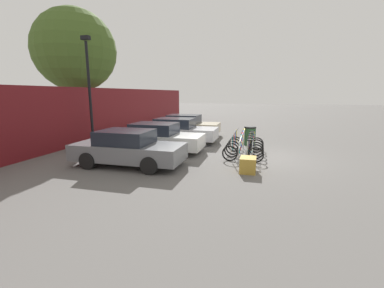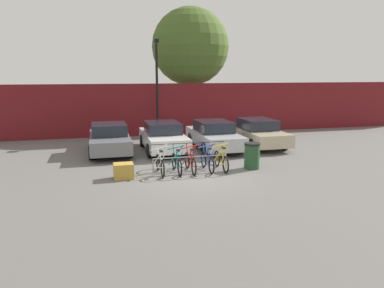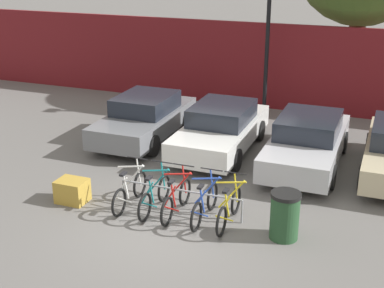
{
  "view_description": "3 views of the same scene",
  "coord_description": "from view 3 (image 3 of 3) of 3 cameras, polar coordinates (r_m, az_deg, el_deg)",
  "views": [
    {
      "loc": [
        -11.65,
        -0.12,
        2.8
      ],
      "look_at": [
        -1.42,
        2.62,
        0.7
      ],
      "focal_mm": 24.0,
      "sensor_mm": 36.0,
      "label": 1
    },
    {
      "loc": [
        -3.42,
        -12.99,
        3.74
      ],
      "look_at": [
        0.23,
        1.16,
        0.96
      ],
      "focal_mm": 35.0,
      "sensor_mm": 36.0,
      "label": 2
    },
    {
      "loc": [
        4.23,
        -9.42,
        5.79
      ],
      "look_at": [
        -0.44,
        2.65,
        0.9
      ],
      "focal_mm": 50.0,
      "sensor_mm": 36.0,
      "label": 3
    }
  ],
  "objects": [
    {
      "name": "bicycle_teal",
      "position": [
        12.28,
        -4.0,
        -5.51
      ],
      "size": [
        0.68,
        1.71,
        1.05
      ],
      "rotation": [
        0.0,
        0.0,
        -0.05
      ],
      "color": "black",
      "rests_on": "ground"
    },
    {
      "name": "car_grey",
      "position": [
        16.7,
        -5.05,
        2.83
      ],
      "size": [
        1.91,
        4.3,
        1.4
      ],
      "color": "slate",
      "rests_on": "ground"
    },
    {
      "name": "car_silver",
      "position": [
        14.97,
        12.19,
        0.3
      ],
      "size": [
        1.91,
        4.56,
        1.4
      ],
      "color": "#B7B7BC",
      "rests_on": "ground"
    },
    {
      "name": "trash_bin",
      "position": [
        11.27,
        9.86,
        -7.52
      ],
      "size": [
        0.63,
        0.63,
        1.03
      ],
      "color": "#234728",
      "rests_on": "ground"
    },
    {
      "name": "hoarding_wall",
      "position": [
        19.84,
        8.44,
        8.15
      ],
      "size": [
        36.0,
        0.16,
        3.12
      ],
      "primitive_type": "cube",
      "color": "maroon",
      "rests_on": "ground"
    },
    {
      "name": "bicycle_blue",
      "position": [
        11.86,
        1.36,
        -6.46
      ],
      "size": [
        0.68,
        1.71,
        1.05
      ],
      "rotation": [
        0.0,
        0.0,
        -0.06
      ],
      "color": "black",
      "rests_on": "ground"
    },
    {
      "name": "car_white",
      "position": [
        15.68,
        3.12,
        1.68
      ],
      "size": [
        1.91,
        4.45,
        1.4
      ],
      "color": "silver",
      "rests_on": "ground"
    },
    {
      "name": "bike_rack",
      "position": [
        12.15,
        -1.27,
        -5.25
      ],
      "size": [
        2.96,
        0.04,
        0.57
      ],
      "color": "gray",
      "rests_on": "ground"
    },
    {
      "name": "bicycle_white",
      "position": [
        12.54,
        -6.65,
        -5.02
      ],
      "size": [
        0.68,
        1.71,
        1.05
      ],
      "rotation": [
        0.0,
        0.0,
        -0.03
      ],
      "color": "black",
      "rests_on": "ground"
    },
    {
      "name": "ground_plane",
      "position": [
        11.83,
        -2.67,
        -8.62
      ],
      "size": [
        120.0,
        120.0,
        0.0
      ],
      "primitive_type": "plane",
      "color": "#605E5B"
    },
    {
      "name": "lamp_post",
      "position": [
        18.59,
        8.12,
        12.33
      ],
      "size": [
        0.24,
        0.44,
        5.61
      ],
      "color": "black",
      "rests_on": "ground"
    },
    {
      "name": "cargo_crate",
      "position": [
        13.02,
        -12.66,
        -4.9
      ],
      "size": [
        0.7,
        0.56,
        0.55
      ],
      "primitive_type": "cube",
      "color": "#B28C33",
      "rests_on": "ground"
    },
    {
      "name": "bicycle_yellow",
      "position": [
        11.71,
        3.97,
        -6.9
      ],
      "size": [
        0.68,
        1.71,
        1.05
      ],
      "rotation": [
        0.0,
        0.0,
        0.02
      ],
      "color": "black",
      "rests_on": "ground"
    },
    {
      "name": "bicycle_red",
      "position": [
        12.08,
        -1.67,
        -5.93
      ],
      "size": [
        0.68,
        1.71,
        1.05
      ],
      "rotation": [
        0.0,
        0.0,
        -0.03
      ],
      "color": "black",
      "rests_on": "ground"
    }
  ]
}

